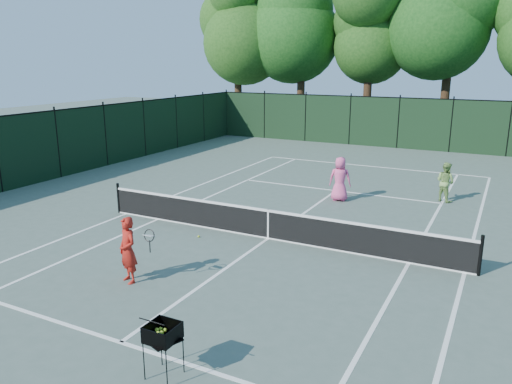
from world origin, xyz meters
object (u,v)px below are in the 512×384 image
at_px(player_green, 445,182).
at_px(player_pink, 340,179).
at_px(coach, 128,250).
at_px(ball_hopper, 163,333).
at_px(loose_ball_midcourt, 199,236).

bearing_deg(player_green, player_pink, 57.36).
xyz_separation_m(coach, ball_hopper, (3.03, -2.63, 0.00)).
height_order(coach, player_green, coach).
distance_m(coach, player_green, 12.44).
height_order(player_pink, loose_ball_midcourt, player_pink).
relative_size(coach, loose_ball_midcourt, 23.81).
xyz_separation_m(player_green, loose_ball_midcourt, (-6.04, -7.65, -0.72)).
height_order(coach, ball_hopper, coach).
relative_size(player_green, ball_hopper, 1.55).
bearing_deg(loose_ball_midcourt, coach, -85.73).
xyz_separation_m(ball_hopper, loose_ball_midcourt, (-3.28, 5.99, -0.78)).
bearing_deg(coach, ball_hopper, -18.10).
distance_m(ball_hopper, loose_ball_midcourt, 6.88).
relative_size(player_pink, ball_hopper, 1.74).
distance_m(coach, player_pink, 9.53).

